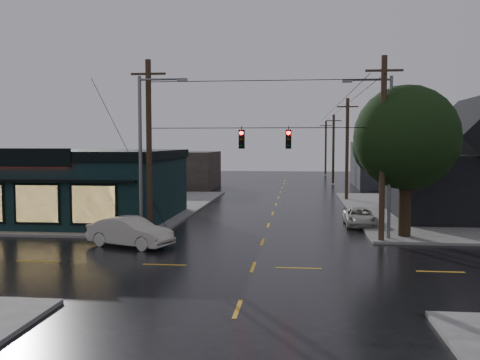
# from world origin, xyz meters

# --- Properties ---
(ground_plane) EXTENTS (160.00, 160.00, 0.00)m
(ground_plane) POSITION_xyz_m (0.00, 0.00, 0.00)
(ground_plane) COLOR black
(sidewalk_nw) EXTENTS (28.00, 28.00, 0.15)m
(sidewalk_nw) POSITION_xyz_m (-20.00, 20.00, 0.07)
(sidewalk_nw) COLOR #615F5A
(sidewalk_nw) RESTS_ON ground
(pizza_shop) EXTENTS (16.30, 12.34, 4.90)m
(pizza_shop) POSITION_xyz_m (-15.00, 12.94, 2.56)
(pizza_shop) COLOR black
(pizza_shop) RESTS_ON ground
(ne_building) EXTENTS (12.60, 11.60, 8.75)m
(ne_building) POSITION_xyz_m (15.00, 17.00, 4.47)
(ne_building) COLOR black
(ne_building) RESTS_ON ground
(corner_tree) EXTENTS (5.95, 5.95, 8.60)m
(corner_tree) POSITION_xyz_m (8.02, 7.99, 5.74)
(corner_tree) COLOR black
(corner_tree) RESTS_ON ground
(utility_pole_nw) EXTENTS (2.00, 0.32, 10.15)m
(utility_pole_nw) POSITION_xyz_m (-6.50, 6.50, 0.00)
(utility_pole_nw) COLOR black
(utility_pole_nw) RESTS_ON ground
(utility_pole_ne) EXTENTS (2.00, 0.32, 10.15)m
(utility_pole_ne) POSITION_xyz_m (6.50, 6.50, 0.00)
(utility_pole_ne) COLOR black
(utility_pole_ne) RESTS_ON ground
(utility_pole_far_a) EXTENTS (2.00, 0.32, 9.65)m
(utility_pole_far_a) POSITION_xyz_m (6.50, 28.00, 0.00)
(utility_pole_far_a) COLOR black
(utility_pole_far_a) RESTS_ON ground
(utility_pole_far_b) EXTENTS (2.00, 0.32, 9.15)m
(utility_pole_far_b) POSITION_xyz_m (6.50, 48.00, 0.00)
(utility_pole_far_b) COLOR black
(utility_pole_far_b) RESTS_ON ground
(utility_pole_far_c) EXTENTS (2.00, 0.32, 9.15)m
(utility_pole_far_c) POSITION_xyz_m (6.50, 68.00, 0.00)
(utility_pole_far_c) COLOR black
(utility_pole_far_c) RESTS_ON ground
(span_signal_assembly) EXTENTS (13.00, 0.48, 1.23)m
(span_signal_assembly) POSITION_xyz_m (0.10, 6.50, 5.70)
(span_signal_assembly) COLOR black
(span_signal_assembly) RESTS_ON ground
(streetlight_nw) EXTENTS (5.40, 0.30, 9.15)m
(streetlight_nw) POSITION_xyz_m (-6.80, 5.80, 0.00)
(streetlight_nw) COLOR slate
(streetlight_nw) RESTS_ON ground
(streetlight_ne) EXTENTS (5.40, 0.30, 9.15)m
(streetlight_ne) POSITION_xyz_m (7.00, 7.20, 0.00)
(streetlight_ne) COLOR slate
(streetlight_ne) RESTS_ON ground
(bg_building_west) EXTENTS (12.00, 10.00, 4.40)m
(bg_building_west) POSITION_xyz_m (-14.00, 40.00, 2.20)
(bg_building_west) COLOR #2F2722
(bg_building_west) RESTS_ON ground
(bg_building_east) EXTENTS (14.00, 12.00, 5.60)m
(bg_building_east) POSITION_xyz_m (16.00, 45.00, 2.80)
(bg_building_east) COLOR #252429
(bg_building_east) RESTS_ON ground
(sedan_cream) EXTENTS (4.99, 3.21, 1.55)m
(sedan_cream) POSITION_xyz_m (-6.85, 3.96, 0.78)
(sedan_cream) COLOR beige
(sedan_cream) RESTS_ON ground
(suv_silver) EXTENTS (1.97, 4.23, 1.17)m
(suv_silver) POSITION_xyz_m (6.00, 12.39, 0.59)
(suv_silver) COLOR beige
(suv_silver) RESTS_ON ground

